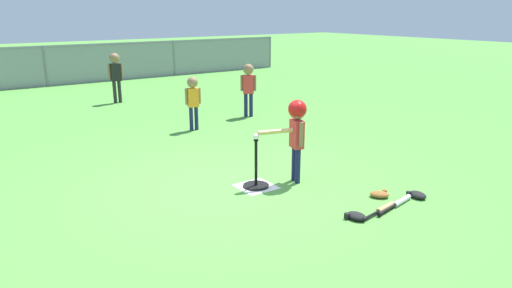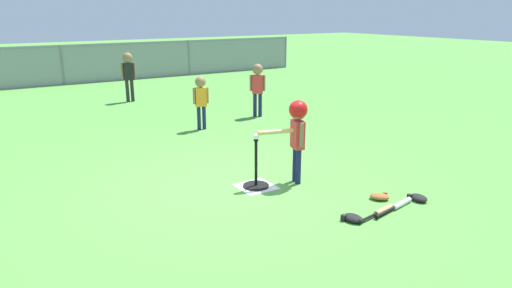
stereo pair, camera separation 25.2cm
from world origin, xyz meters
name	(u,v)px [view 2 (the right image)]	position (x,y,z in m)	size (l,w,h in m)	color
ground_plane	(225,188)	(0.00, 0.00, 0.00)	(60.00, 60.00, 0.00)	#51933D
home_plate	(256,186)	(0.35, -0.16, 0.00)	(0.44, 0.44, 0.01)	white
batting_tee	(256,180)	(0.35, -0.16, 0.09)	(0.32, 0.32, 0.61)	black
baseball_on_tee	(256,137)	(0.35, -0.16, 0.64)	(0.07, 0.07, 0.07)	white
batter_child	(297,125)	(0.86, -0.30, 0.75)	(0.61, 0.31, 1.05)	#191E4C
fielder_deep_center	(128,70)	(0.81, 6.13, 0.74)	(0.34, 0.23, 1.16)	#262626
fielder_deep_left	(201,96)	(1.06, 2.79, 0.62)	(0.28, 0.19, 0.97)	#191E4C
fielder_near_left	(258,83)	(2.49, 3.13, 0.69)	(0.28, 0.22, 1.07)	#191E4C
spare_bat_silver	(398,205)	(1.33, -1.54, 0.03)	(0.68, 0.18, 0.06)	silver
spare_bat_wood	(380,212)	(1.04, -1.55, 0.03)	(0.59, 0.15, 0.06)	#DBB266
glove_by_plate	(380,196)	(1.34, -1.26, 0.04)	(0.27, 0.27, 0.07)	brown
glove_near_bats	(418,198)	(1.68, -1.52, 0.04)	(0.19, 0.24, 0.07)	black
glove_tossed_aside	(353,218)	(0.67, -1.51, 0.04)	(0.20, 0.24, 0.07)	black
outfield_fence	(62,64)	(0.00, 9.70, 0.62)	(16.06, 0.06, 1.15)	slate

